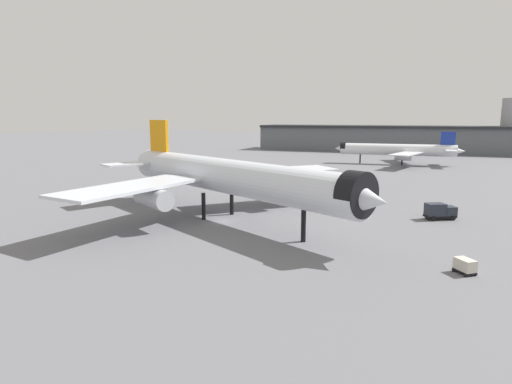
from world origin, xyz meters
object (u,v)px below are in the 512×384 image
service_truck_front (440,211)px  baggage_cart_trailing (465,266)px  airliner_far_taxiway (398,150)px  airliner_near_gate (226,177)px

service_truck_front → baggage_cart_trailing: (5.13, -28.80, -0.61)m
airliner_far_taxiway → baggage_cart_trailing: size_ratio=17.23×
airliner_near_gate → airliner_far_taxiway: 111.79m
service_truck_front → airliner_far_taxiway: bearing=69.3°
airliner_near_gate → service_truck_front: bearing=48.8°
airliner_far_taxiway → service_truck_front: 96.03m
baggage_cart_trailing → service_truck_front: bearing=-34.5°
baggage_cart_trailing → airliner_near_gate: bearing=30.3°
baggage_cart_trailing → airliner_far_taxiway: bearing=-31.6°
airliner_near_gate → service_truck_front: (34.96, 18.02, -6.34)m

